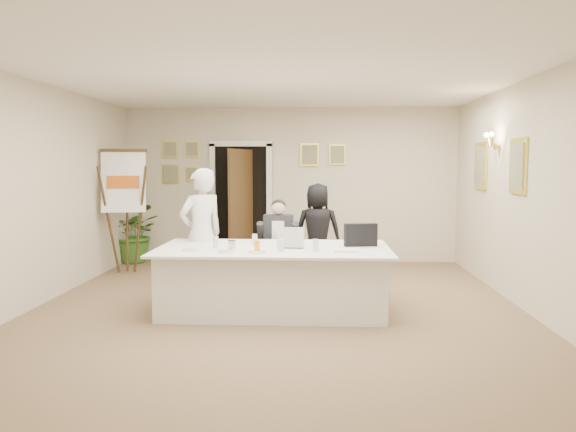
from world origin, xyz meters
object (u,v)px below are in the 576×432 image
Objects in this scene: paper_stack at (346,250)px; standing_man at (201,234)px; oj_glass at (257,246)px; flip_chart at (125,218)px; standing_woman at (318,230)px; steel_jug at (232,245)px; conference_table at (273,279)px; laptop_bag at (361,235)px; seated_man at (278,245)px; potted_palm at (135,233)px; laptop at (291,236)px.

standing_man is at bearing 155.22° from paper_stack.
flip_chart is at bearing 132.95° from oj_glass.
standing_woman is 5.33× the size of paper_stack.
standing_man is 0.93m from steel_jug.
standing_man reaches higher than steel_jug.
standing_woman is (1.53, 1.50, -0.12)m from standing_man.
standing_man is (-0.99, 0.57, 0.47)m from conference_table.
laptop_bag is at bearing 8.45° from conference_table.
seated_man reaches higher than steel_jug.
standing_woman is (0.55, 1.01, 0.09)m from seated_man.
steel_jug is (-1.53, -0.36, -0.08)m from laptop_bag.
laptop_bag is 1.33m from oj_glass.
seated_man is at bearing -24.40° from flip_chart.
potted_palm reaches higher than steel_jug.
steel_jug is at bearing -56.63° from potted_palm.
potted_palm reaches higher than laptop_bag.
steel_jug is at bearing -156.38° from conference_table.
laptop_bag is 3.05× the size of oj_glass.
steel_jug is at bearing 68.99° from standing_woman.
potted_palm is at bearing 130.22° from conference_table.
standing_woman is at bearing 66.03° from steel_jug.
paper_stack is 1.02m from oj_glass.
standing_woman is at bearing 75.43° from conference_table.
oj_glass is 1.18× the size of steel_jug.
laptop is (0.21, 0.02, 0.52)m from conference_table.
standing_man is 4.98× the size of laptop.
paper_stack is at bearing 100.76° from standing_woman.
laptop is 0.85m from laptop_bag.
standing_woman is 1.99m from laptop_bag.
conference_table is 0.68m from steel_jug.
oj_glass is at bearing -28.36° from steel_jug.
oj_glass reaches higher than conference_table.
conference_table is 8.04× the size of laptop.
laptop_bag is (2.05, -0.41, 0.05)m from standing_man.
laptop is (1.20, -0.54, 0.05)m from standing_man.
flip_chart is (-2.58, 2.22, 0.52)m from conference_table.
laptop is (2.79, -2.20, 0.00)m from flip_chart.
oj_glass is at bearing -131.31° from laptop.
seated_man reaches higher than paper_stack.
paper_stack is (0.86, -0.29, 0.40)m from conference_table.
conference_table is at bearing 109.03° from standing_man.
laptop is 3.14× the size of steel_jug.
standing_woman is 2.49m from steel_jug.
seated_man is 1.46m from oj_glass.
standing_man is 1.59× the size of potted_palm.
conference_table is 4.28m from potted_palm.
potted_palm is 4.49m from oj_glass.
conference_table is 1.19m from laptop_bag.
seated_man is at bearing 90.68° from conference_table.
conference_table is 2.57× the size of potted_palm.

